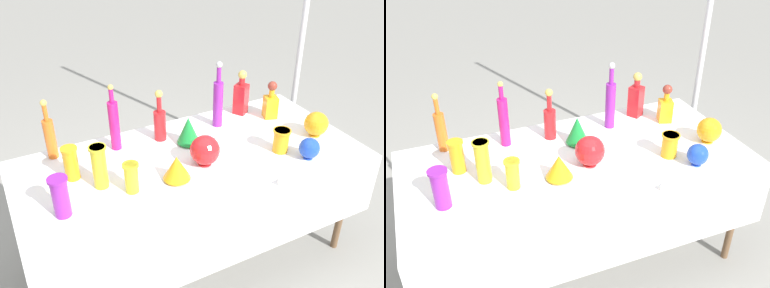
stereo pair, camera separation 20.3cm
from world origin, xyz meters
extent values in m
plane|color=gray|center=(0.00, 0.00, 0.00)|extent=(40.00, 40.00, 0.00)
cube|color=white|center=(0.00, 0.00, 0.74)|extent=(1.98, 0.95, 0.03)
cube|color=white|center=(0.00, -0.48, 0.56)|extent=(1.98, 0.01, 0.39)
cylinder|color=brown|center=(0.89, -0.38, 0.36)|extent=(0.04, 0.04, 0.73)
cylinder|color=brown|center=(-0.89, 0.38, 0.36)|extent=(0.04, 0.04, 0.73)
cylinder|color=brown|center=(0.89, 0.38, 0.36)|extent=(0.04, 0.04, 0.73)
cylinder|color=#C61972|center=(-0.34, 0.31, 0.91)|extent=(0.06, 0.06, 0.30)
cylinder|color=#C61972|center=(-0.34, 0.31, 1.10)|extent=(0.03, 0.03, 0.08)
sphere|color=gold|center=(-0.34, 0.31, 1.15)|extent=(0.03, 0.03, 0.03)
cylinder|color=purple|center=(0.33, 0.28, 0.91)|extent=(0.06, 0.06, 0.30)
cylinder|color=purple|center=(0.33, 0.28, 1.11)|extent=(0.03, 0.03, 0.10)
sphere|color=#B2B2B7|center=(0.33, 0.28, 1.17)|extent=(0.04, 0.04, 0.04)
cylinder|color=red|center=(-0.07, 0.29, 0.85)|extent=(0.07, 0.07, 0.19)
cylinder|color=red|center=(-0.07, 0.29, 1.00)|extent=(0.03, 0.03, 0.10)
sphere|color=gold|center=(-0.07, 0.29, 1.06)|extent=(0.05, 0.05, 0.05)
cylinder|color=orange|center=(-0.69, 0.39, 0.88)|extent=(0.06, 0.06, 0.24)
cylinder|color=orange|center=(-0.69, 0.39, 1.04)|extent=(0.03, 0.03, 0.10)
sphere|color=gold|center=(-0.69, 0.39, 1.10)|extent=(0.04, 0.04, 0.04)
cube|color=red|center=(0.56, 0.36, 0.86)|extent=(0.11, 0.11, 0.21)
cylinder|color=red|center=(0.56, 0.36, 0.99)|extent=(0.04, 0.04, 0.05)
sphere|color=gold|center=(0.56, 0.36, 1.04)|extent=(0.06, 0.06, 0.06)
cube|color=orange|center=(0.70, 0.21, 0.83)|extent=(0.11, 0.11, 0.15)
cylinder|color=orange|center=(0.70, 0.21, 0.94)|extent=(0.04, 0.04, 0.06)
sphere|color=maroon|center=(0.70, 0.21, 0.99)|extent=(0.06, 0.06, 0.06)
cylinder|color=purple|center=(-0.76, -0.14, 0.87)|extent=(0.08, 0.08, 0.21)
cylinder|color=purple|center=(-0.76, -0.14, 0.96)|extent=(0.09, 0.09, 0.01)
cylinder|color=orange|center=(-0.65, 0.13, 0.85)|extent=(0.08, 0.08, 0.19)
cylinder|color=orange|center=(-0.65, 0.13, 0.94)|extent=(0.09, 0.09, 0.01)
cylinder|color=yellow|center=(-0.41, -0.12, 0.84)|extent=(0.07, 0.07, 0.16)
cylinder|color=yellow|center=(-0.41, -0.12, 0.92)|extent=(0.08, 0.08, 0.01)
cylinder|color=orange|center=(0.50, -0.16, 0.83)|extent=(0.09, 0.09, 0.14)
cylinder|color=orange|center=(0.50, -0.16, 0.90)|extent=(0.10, 0.10, 0.01)
cylinder|color=yellow|center=(-0.53, -0.01, 0.88)|extent=(0.08, 0.08, 0.24)
cylinder|color=yellow|center=(-0.53, -0.01, 0.99)|extent=(0.09, 0.09, 0.01)
cylinder|color=#198C38|center=(0.06, 0.16, 0.77)|extent=(0.07, 0.07, 0.01)
cone|color=#198C38|center=(0.06, 0.16, 0.85)|extent=(0.14, 0.14, 0.16)
cylinder|color=orange|center=(-0.16, -0.14, 0.77)|extent=(0.07, 0.07, 0.01)
cone|color=orange|center=(-0.16, -0.14, 0.84)|extent=(0.15, 0.15, 0.13)
cylinder|color=blue|center=(0.59, -0.30, 0.76)|extent=(0.05, 0.05, 0.01)
sphere|color=blue|center=(0.59, -0.30, 0.83)|extent=(0.12, 0.12, 0.12)
cylinder|color=orange|center=(0.80, -0.12, 0.76)|extent=(0.07, 0.07, 0.01)
sphere|color=orange|center=(0.80, -0.12, 0.84)|extent=(0.15, 0.15, 0.15)
cylinder|color=red|center=(0.04, -0.08, 0.76)|extent=(0.08, 0.08, 0.01)
sphere|color=red|center=(0.04, -0.08, 0.85)|extent=(0.17, 0.17, 0.17)
cube|color=white|center=(0.30, -0.43, 0.78)|extent=(0.06, 0.02, 0.03)
cylinder|color=silver|center=(1.19, 0.54, 1.35)|extent=(0.04, 0.04, 2.71)
cylinder|color=#333338|center=(1.19, 0.54, 0.02)|extent=(0.18, 0.18, 0.04)
camera|label=1|loc=(-0.95, -1.81, 2.10)|focal=40.00mm
camera|label=2|loc=(-0.76, -1.89, 2.10)|focal=40.00mm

